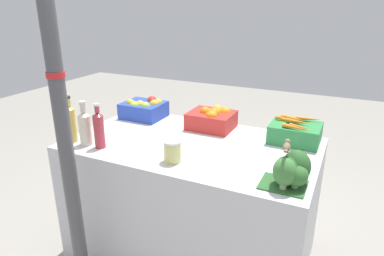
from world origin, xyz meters
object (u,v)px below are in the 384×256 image
(juice_bottle_golden, at_px, (71,123))
(sparrow_bird, at_px, (287,146))
(juice_bottle_cloudy, at_px, (85,127))
(orange_crate, at_px, (212,118))
(pickle_jar, at_px, (172,151))
(support_pole, at_px, (58,92))
(carrot_crate, at_px, (295,132))
(broccoli_pile, at_px, (291,171))
(juice_bottle_ruby, at_px, (99,129))
(apple_crate, at_px, (144,109))

(juice_bottle_golden, xyz_separation_m, sparrow_bird, (1.34, 0.02, 0.08))
(juice_bottle_cloudy, xyz_separation_m, sparrow_bird, (1.22, 0.02, 0.09))
(orange_crate, bearing_deg, pickle_jar, -89.42)
(support_pole, distance_m, orange_crate, 1.09)
(orange_crate, bearing_deg, carrot_crate, 0.01)
(sparrow_bird, bearing_deg, pickle_jar, 83.80)
(pickle_jar, bearing_deg, juice_bottle_golden, -178.68)
(broccoli_pile, relative_size, juice_bottle_cloudy, 0.80)
(carrot_crate, height_order, sparrow_bird, sparrow_bird)
(juice_bottle_golden, bearing_deg, juice_bottle_ruby, 0.00)
(juice_bottle_cloudy, height_order, pickle_jar, juice_bottle_cloudy)
(sparrow_bird, bearing_deg, juice_bottle_golden, 84.40)
(carrot_crate, bearing_deg, sparrow_bird, -85.32)
(juice_bottle_golden, height_order, juice_bottle_ruby, juice_bottle_golden)
(sparrow_bird, bearing_deg, apple_crate, 57.25)
(support_pole, bearing_deg, pickle_jar, 36.25)
(juice_bottle_golden, relative_size, pickle_jar, 2.38)
(broccoli_pile, distance_m, juice_bottle_cloudy, 1.26)
(juice_bottle_ruby, height_order, pickle_jar, juice_bottle_ruby)
(orange_crate, xyz_separation_m, pickle_jar, (0.01, -0.60, -0.01))
(juice_bottle_ruby, bearing_deg, sparrow_bird, 0.98)
(juice_bottle_golden, height_order, pickle_jar, juice_bottle_golden)
(broccoli_pile, bearing_deg, sparrow_bird, 176.95)
(apple_crate, distance_m, orange_crate, 0.57)
(orange_crate, xyz_separation_m, juice_bottle_ruby, (-0.49, -0.62, 0.05))
(orange_crate, height_order, juice_bottle_cloudy, juice_bottle_cloudy)
(juice_bottle_golden, bearing_deg, broccoli_pile, 0.73)
(broccoli_pile, xyz_separation_m, juice_bottle_cloudy, (-1.26, -0.02, 0.03))
(juice_bottle_golden, bearing_deg, support_pole, -49.42)
(support_pole, relative_size, orange_crate, 8.18)
(juice_bottle_cloudy, bearing_deg, support_pole, -63.75)
(juice_bottle_golden, distance_m, juice_bottle_cloudy, 0.12)
(juice_bottle_ruby, bearing_deg, pickle_jar, 1.91)
(support_pole, bearing_deg, juice_bottle_cloudy, 116.25)
(juice_bottle_golden, bearing_deg, pickle_jar, 1.32)
(carrot_crate, distance_m, juice_bottle_golden, 1.43)
(support_pole, height_order, juice_bottle_golden, support_pole)
(support_pole, relative_size, broccoli_pile, 11.18)
(orange_crate, relative_size, carrot_crate, 1.00)
(support_pole, bearing_deg, juice_bottle_golden, 130.58)
(pickle_jar, xyz_separation_m, sparrow_bird, (0.62, 0.00, 0.14))
(sparrow_bird, bearing_deg, orange_crate, 39.80)
(orange_crate, xyz_separation_m, carrot_crate, (0.57, 0.00, -0.01))
(support_pole, height_order, apple_crate, support_pole)
(support_pole, bearing_deg, apple_crate, 97.55)
(broccoli_pile, height_order, juice_bottle_golden, juice_bottle_golden)
(juice_bottle_cloudy, xyz_separation_m, pickle_jar, (0.61, 0.02, -0.05))
(apple_crate, relative_size, carrot_crate, 1.00)
(support_pole, distance_m, juice_bottle_ruby, 0.44)
(apple_crate, relative_size, broccoli_pile, 1.37)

